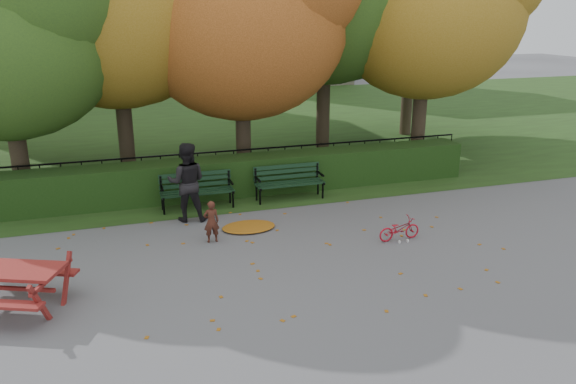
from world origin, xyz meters
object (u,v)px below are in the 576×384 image
object	(u,v)px
picnic_table	(8,278)
bicycle	(399,229)
bench_right	(289,179)
tree_a	(11,19)
bench_left	(197,188)
adult	(187,182)
child	(211,222)
tree_c	(254,6)

from	to	relation	value
picnic_table	bicycle	bearing A→B (deg)	28.85
bench_right	bicycle	bearing A→B (deg)	-67.52
tree_a	bench_left	distance (m)	5.89
bicycle	bench_right	bearing A→B (deg)	20.00
bench_right	adult	bearing A→B (deg)	-163.64
child	adult	distance (m)	1.58
bench_right	tree_a	bearing A→B (deg)	163.39
tree_a	adult	distance (m)	5.72
bench_right	picnic_table	bearing A→B (deg)	-146.02
picnic_table	bicycle	size ratio (longest dim) A/B	2.26
tree_a	child	world-z (taller)	tree_a
bench_left	child	bearing A→B (deg)	-91.14
picnic_table	bicycle	xyz separation A→B (m)	(7.51, 0.71, -0.33)
tree_c	bench_right	xyz separation A→B (m)	(0.27, -2.26, -4.30)
tree_a	bench_left	world-z (taller)	tree_a
tree_c	adult	world-z (taller)	tree_c
bench_right	picnic_table	size ratio (longest dim) A/B	0.83
bench_right	child	world-z (taller)	child
bench_right	bicycle	world-z (taller)	bench_right
picnic_table	tree_a	bearing A→B (deg)	115.21
picnic_table	adult	distance (m)	4.74
child	bench_right	bearing A→B (deg)	-138.59
child	adult	bearing A→B (deg)	-80.76
tree_c	adult	xyz separation A→B (m)	(-2.46, -3.06, -3.89)
tree_a	tree_c	size ratio (longest dim) A/B	0.94
adult	tree_c	bearing A→B (deg)	-115.95
tree_a	bench_left	bearing A→B (deg)	-25.76
adult	bicycle	distance (m)	4.93
bench_left	adult	world-z (taller)	adult
tree_a	picnic_table	world-z (taller)	tree_a
tree_c	bicycle	xyz separation A→B (m)	(1.67, -5.66, -4.57)
tree_a	bench_left	size ratio (longest dim) A/B	4.16
tree_c	picnic_table	xyz separation A→B (m)	(-5.83, -6.37, -4.24)
bench_left	adult	size ratio (longest dim) A/B	0.97
bench_left	child	xyz separation A→B (m)	(-0.05, -2.28, -0.06)
adult	bicycle	size ratio (longest dim) A/B	1.95
bench_left	adult	bearing A→B (deg)	-112.31
bench_right	bicycle	distance (m)	3.69
bench_left	child	size ratio (longest dim) A/B	1.96
tree_a	adult	bearing A→B (deg)	-36.95
picnic_table	child	world-z (taller)	child
bench_left	tree_a	bearing A→B (deg)	154.24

